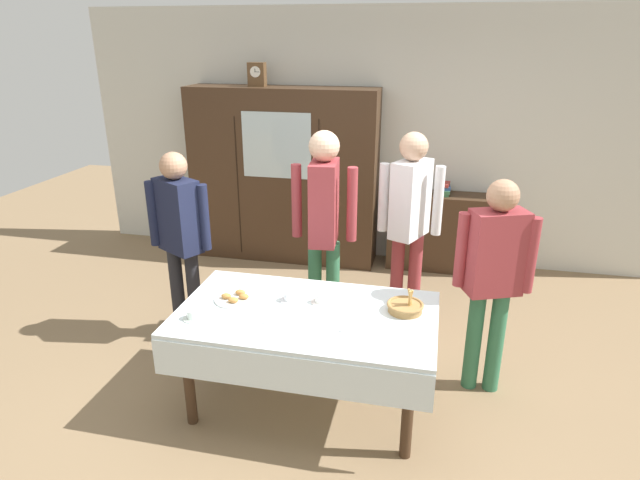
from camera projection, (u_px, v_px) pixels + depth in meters
ground_plane at (314, 387)px, 3.91m from camera, size 12.00×12.00×0.00m
back_wall at (369, 138)px, 5.84m from camera, size 6.40×0.10×2.70m
dining_table at (305, 328)px, 3.47m from camera, size 1.68×0.97×0.73m
wall_cabinet at (284, 176)px, 5.90m from camera, size 2.06×0.46×1.90m
mantel_clock at (257, 74)px, 5.57m from camera, size 0.18×0.11×0.24m
bookshelf_low at (439, 232)px, 5.78m from camera, size 1.09×0.35×0.84m
book_stack at (443, 189)px, 5.61m from camera, size 0.16×0.22×0.13m
tea_cup_near_right at (193, 315)px, 3.37m from camera, size 0.13×0.13×0.06m
tea_cup_back_edge at (290, 297)px, 3.61m from camera, size 0.13×0.13×0.06m
tea_cup_far_right at (321, 299)px, 3.58m from camera, size 0.13×0.13×0.06m
bread_basket at (405, 307)px, 3.46m from camera, size 0.24×0.24×0.16m
pastry_plate at (236, 298)px, 3.62m from camera, size 0.28×0.28×0.05m
spoon_far_left at (337, 330)px, 3.25m from camera, size 0.12×0.02×0.01m
spoon_mid_right at (262, 323)px, 3.33m from camera, size 0.12×0.02×0.01m
person_beside_shelf at (494, 269)px, 3.58m from camera, size 0.52×0.32×1.56m
person_near_right_end at (324, 217)px, 4.19m from camera, size 0.52×0.38×1.75m
person_by_cabinet at (410, 213)px, 4.38m from camera, size 0.52×0.41×1.70m
person_behind_table_right at (180, 230)px, 4.26m from camera, size 0.52×0.35×1.58m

